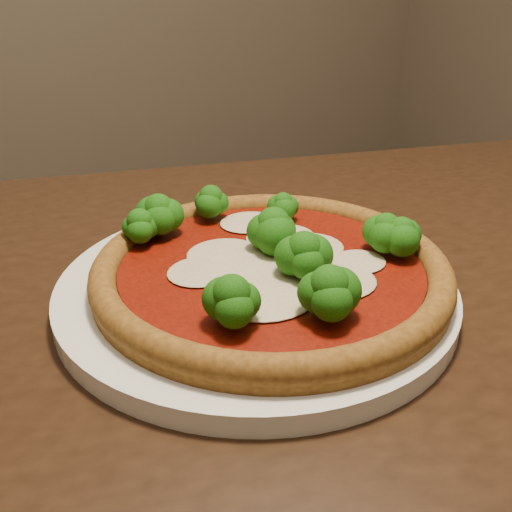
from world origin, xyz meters
TOP-DOWN VIEW (x-y plane):
  - dining_table at (-0.03, -0.04)m, footprint 1.39×1.08m
  - plate at (-0.09, -0.02)m, footprint 0.34×0.34m
  - pizza at (-0.07, -0.02)m, footprint 0.31×0.31m

SIDE VIEW (x-z plane):
  - dining_table at x=-0.03m, z-range 0.28..1.03m
  - plate at x=-0.09m, z-range 0.75..0.77m
  - pizza at x=-0.07m, z-range 0.75..0.82m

